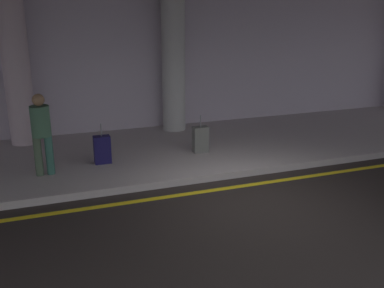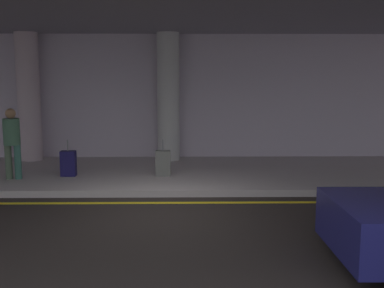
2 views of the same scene
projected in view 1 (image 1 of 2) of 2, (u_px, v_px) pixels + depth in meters
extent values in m
plane|color=#2A2422|center=(251.00, 198.00, 8.30)|extent=(60.00, 60.00, 0.00)
cube|color=#B2A8A7|center=(194.00, 148.00, 11.06)|extent=(26.00, 4.20, 0.15)
cube|color=yellow|center=(238.00, 187.00, 8.81)|extent=(26.00, 0.14, 0.01)
cylinder|color=#B8A1AA|center=(17.00, 71.00, 10.67)|extent=(0.64, 0.64, 3.65)
cylinder|color=#AFADAB|center=(173.00, 64.00, 11.98)|extent=(0.64, 0.64, 3.65)
cube|color=#B7AABB|center=(167.00, 65.00, 12.55)|extent=(26.00, 0.30, 3.80)
cylinder|color=#42533F|center=(38.00, 156.00, 8.90)|extent=(0.16, 0.16, 0.82)
cylinder|color=#2F5C4F|center=(50.00, 155.00, 8.97)|extent=(0.16, 0.16, 0.82)
cylinder|color=#3A5E46|center=(40.00, 121.00, 8.73)|extent=(0.38, 0.38, 0.62)
sphere|color=#8C6647|center=(38.00, 100.00, 8.60)|extent=(0.24, 0.24, 0.24)
cube|color=#5C5D58|center=(200.00, 139.00, 10.40)|extent=(0.36, 0.22, 0.62)
cylinder|color=slate|center=(201.00, 121.00, 10.26)|extent=(0.02, 0.02, 0.28)
cube|color=#161243|center=(102.00, 150.00, 9.64)|extent=(0.36, 0.22, 0.62)
cylinder|color=slate|center=(101.00, 130.00, 9.51)|extent=(0.02, 0.02, 0.28)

